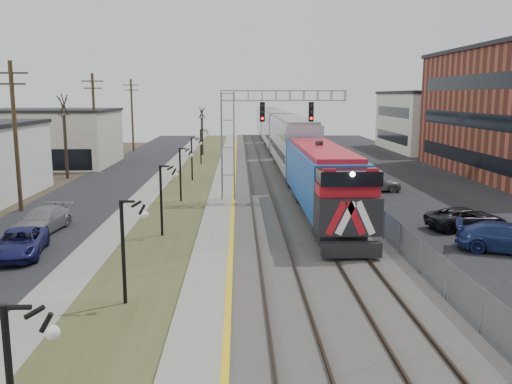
{
  "coord_description": "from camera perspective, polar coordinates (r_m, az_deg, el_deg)",
  "views": [
    {
      "loc": [
        0.29,
        -11.45,
        7.74
      ],
      "look_at": [
        1.22,
        17.39,
        2.6
      ],
      "focal_mm": 38.0,
      "sensor_mm": 36.0,
      "label": 1
    }
  ],
  "objects": [
    {
      "name": "lampposts",
      "position": [
        30.59,
        -9.88,
        -0.87
      ],
      "size": [
        0.14,
        62.14,
        4.0
      ],
      "color": "black",
      "rests_on": "ground"
    },
    {
      "name": "train",
      "position": [
        68.89,
        2.51,
        6.08
      ],
      "size": [
        3.0,
        85.85,
        5.33
      ],
      "color": "#1653B3",
      "rests_on": "ground"
    },
    {
      "name": "car_lot_e",
      "position": [
        45.18,
        12.18,
        1.0
      ],
      "size": [
        4.58,
        1.89,
        1.55
      ],
      "primitive_type": "imported",
      "rotation": [
        0.0,
        0.0,
        1.56
      ],
      "color": "slate",
      "rests_on": "ground"
    },
    {
      "name": "bare_trees",
      "position": [
        52.25,
        -16.23,
        4.16
      ],
      "size": [
        12.3,
        42.3,
        5.95
      ],
      "color": "#382D23",
      "rests_on": "ground"
    },
    {
      "name": "car_street_a",
      "position": [
        28.81,
        -23.6,
        -5.03
      ],
      "size": [
        2.89,
        4.92,
        1.29
      ],
      "primitive_type": "imported",
      "rotation": [
        0.0,
        0.0,
        0.17
      ],
      "color": "#181A54",
      "rests_on": "ground"
    },
    {
      "name": "track_near",
      "position": [
        47.08,
        0.26,
        0.98
      ],
      "size": [
        1.58,
        120.0,
        0.15
      ],
      "color": "#2D2119",
      "rests_on": "ballast_bed"
    },
    {
      "name": "car_lot_d",
      "position": [
        29.78,
        25.09,
        -4.49
      ],
      "size": [
        5.45,
        3.85,
        1.46
      ],
      "primitive_type": "imported",
      "rotation": [
        0.0,
        0.0,
        1.17
      ],
      "color": "navy",
      "rests_on": "ground"
    },
    {
      "name": "platform",
      "position": [
        47.09,
        -3.39,
        0.77
      ],
      "size": [
        2.0,
        120.0,
        0.24
      ],
      "primitive_type": "cube",
      "color": "gray",
      "rests_on": "ground"
    },
    {
      "name": "street_west",
      "position": [
        48.54,
        -15.88,
        0.56
      ],
      "size": [
        7.0,
        120.0,
        0.04
      ],
      "primitive_type": "cube",
      "color": "black",
      "rests_on": "ground"
    },
    {
      "name": "track_far",
      "position": [
        47.34,
        4.5,
        0.99
      ],
      "size": [
        1.58,
        120.0,
        0.15
      ],
      "color": "#2D2119",
      "rests_on": "ballast_bed"
    },
    {
      "name": "fence",
      "position": [
        47.63,
        7.74,
        1.63
      ],
      "size": [
        0.04,
        120.0,
        1.6
      ],
      "primitive_type": "cube",
      "color": "gray",
      "rests_on": "ground"
    },
    {
      "name": "sidewalk",
      "position": [
        47.65,
        -10.62,
        0.63
      ],
      "size": [
        2.0,
        120.0,
        0.08
      ],
      "primitive_type": "cube",
      "color": "gray",
      "rests_on": "ground"
    },
    {
      "name": "parking_lot",
      "position": [
        49.64,
        16.63,
        0.73
      ],
      "size": [
        16.0,
        120.0,
        0.04
      ],
      "primitive_type": "cube",
      "color": "black",
      "rests_on": "ground"
    },
    {
      "name": "car_lot_c",
      "position": [
        33.89,
        21.27,
        -2.69
      ],
      "size": [
        4.9,
        2.77,
        1.29
      ],
      "primitive_type": "imported",
      "rotation": [
        0.0,
        0.0,
        1.71
      ],
      "color": "black",
      "rests_on": "ground"
    },
    {
      "name": "platform_edge",
      "position": [
        47.06,
        -2.32,
        0.93
      ],
      "size": [
        0.24,
        120.0,
        0.01
      ],
      "primitive_type": "cube",
      "color": "gold",
      "rests_on": "platform"
    },
    {
      "name": "ballast_bed",
      "position": [
        47.22,
        2.69,
        0.78
      ],
      "size": [
        8.0,
        120.0,
        0.2
      ],
      "primitive_type": "cube",
      "color": "#595651",
      "rests_on": "ground"
    },
    {
      "name": "utility_poles",
      "position": [
        39.44,
        -23.97,
        5.25
      ],
      "size": [
        0.28,
        80.28,
        10.0
      ],
      "color": "#4C3823",
      "rests_on": "ground"
    },
    {
      "name": "grass_median",
      "position": [
        47.28,
        -7.03,
        0.64
      ],
      "size": [
        4.0,
        120.0,
        0.06
      ],
      "primitive_type": "cube",
      "color": "#424726",
      "rests_on": "ground"
    },
    {
      "name": "car_street_b",
      "position": [
        33.34,
        -21.56,
        -2.83
      ],
      "size": [
        2.52,
        4.95,
        1.38
      ],
      "primitive_type": "imported",
      "rotation": [
        0.0,
        0.0,
        -0.13
      ],
      "color": "gray",
      "rests_on": "ground"
    },
    {
      "name": "signal_gantry",
      "position": [
        39.51,
        -0.5,
        6.98
      ],
      "size": [
        9.0,
        1.07,
        8.15
      ],
      "color": "gray",
      "rests_on": "ground"
    }
  ]
}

